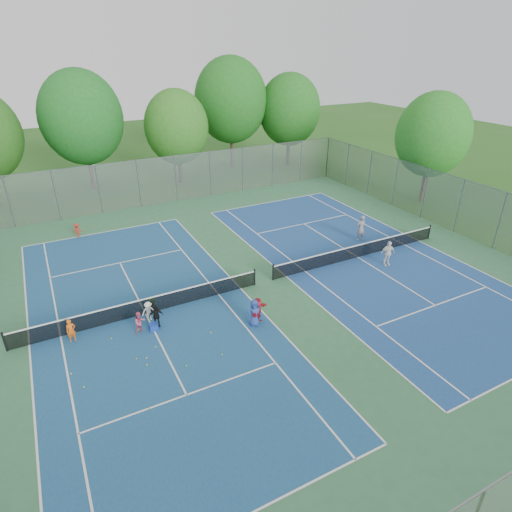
{
  "coord_description": "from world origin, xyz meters",
  "views": [
    {
      "loc": [
        -10.42,
        -19.01,
        12.78
      ],
      "look_at": [
        0.0,
        1.0,
        1.3
      ],
      "focal_mm": 30.0,
      "sensor_mm": 36.0,
      "label": 1
    }
  ],
  "objects_px": {
    "ball_crate": "(154,327)",
    "ball_hopper": "(152,304)",
    "net_left": "(145,307)",
    "net_right": "(358,251)",
    "instructor": "(361,228)"
  },
  "relations": [
    {
      "from": "ball_crate",
      "to": "ball_hopper",
      "type": "relative_size",
      "value": 0.68
    },
    {
      "from": "ball_crate",
      "to": "ball_hopper",
      "type": "xyz_separation_m",
      "value": [
        0.44,
        1.87,
        0.12
      ]
    },
    {
      "from": "net_left",
      "to": "net_right",
      "type": "bearing_deg",
      "value": 0.0
    },
    {
      "from": "instructor",
      "to": "net_right",
      "type": "bearing_deg",
      "value": 49.68
    },
    {
      "from": "net_left",
      "to": "instructor",
      "type": "height_order",
      "value": "instructor"
    },
    {
      "from": "net_left",
      "to": "ball_hopper",
      "type": "relative_size",
      "value": 22.0
    },
    {
      "from": "ball_hopper",
      "to": "instructor",
      "type": "bearing_deg",
      "value": 6.34
    },
    {
      "from": "net_left",
      "to": "net_right",
      "type": "relative_size",
      "value": 1.0
    },
    {
      "from": "ball_crate",
      "to": "ball_hopper",
      "type": "bearing_deg",
      "value": 76.91
    },
    {
      "from": "net_left",
      "to": "ball_hopper",
      "type": "distance_m",
      "value": 0.6
    },
    {
      "from": "net_right",
      "to": "instructor",
      "type": "height_order",
      "value": "instructor"
    },
    {
      "from": "ball_crate",
      "to": "ball_hopper",
      "type": "height_order",
      "value": "ball_hopper"
    },
    {
      "from": "ball_hopper",
      "to": "instructor",
      "type": "height_order",
      "value": "instructor"
    },
    {
      "from": "ball_crate",
      "to": "net_left",
      "type": "bearing_deg",
      "value": 90.72
    },
    {
      "from": "ball_crate",
      "to": "instructor",
      "type": "xyz_separation_m",
      "value": [
        15.84,
        3.59,
        0.77
      ]
    }
  ]
}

